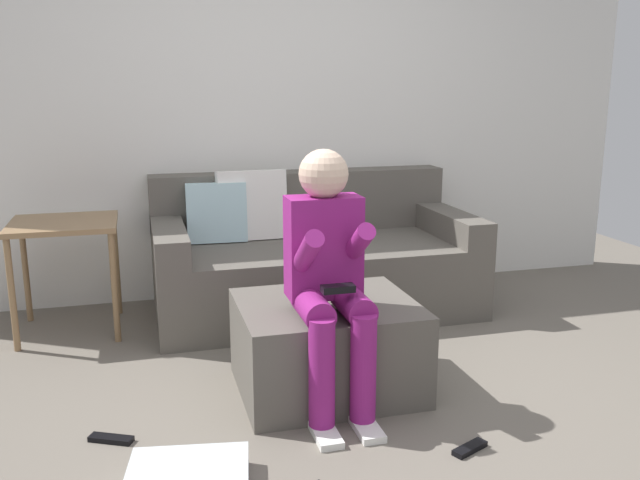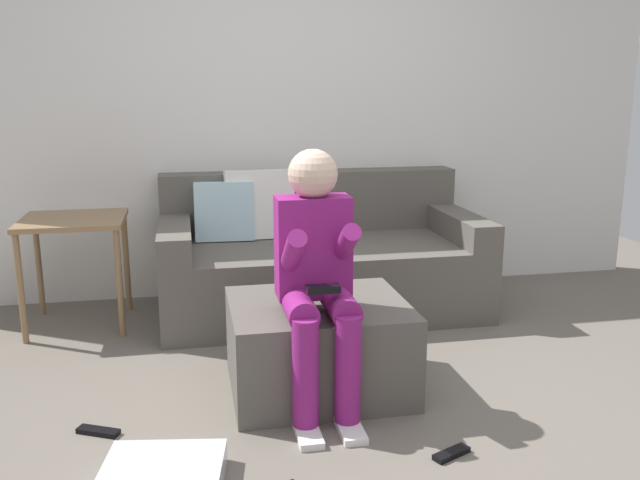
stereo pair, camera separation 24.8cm
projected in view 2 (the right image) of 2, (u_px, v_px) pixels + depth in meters
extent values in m
plane|color=#6B6359|center=(357.00, 424.00, 2.91)|extent=(6.82, 6.82, 0.00)
cube|color=silver|center=(284.00, 113.00, 4.60)|extent=(5.25, 0.10, 2.47)
cube|color=#59544C|center=(321.00, 277.00, 4.33)|extent=(2.00, 1.00, 0.45)
cube|color=#59544C|center=(310.00, 201.00, 4.61)|extent=(2.00, 0.22, 0.41)
cube|color=#59544C|center=(175.00, 236.00, 4.09)|extent=(0.19, 1.00, 0.16)
cube|color=#59544C|center=(456.00, 224.00, 4.44)|extent=(0.19, 1.00, 0.16)
cube|color=silver|center=(224.00, 211.00, 4.32)|extent=(0.38, 0.19, 0.38)
cube|color=white|center=(260.00, 204.00, 4.37)|extent=(0.45, 0.17, 0.45)
cube|color=#59544C|center=(318.00, 346.00, 3.21)|extent=(0.83, 0.69, 0.43)
cube|color=#8C1E72|center=(313.00, 247.00, 3.00)|extent=(0.33, 0.17, 0.45)
sphere|color=beige|center=(313.00, 174.00, 2.93)|extent=(0.22, 0.22, 0.22)
cylinder|color=#8C1E72|center=(299.00, 307.00, 2.89)|extent=(0.13, 0.30, 0.13)
cylinder|color=#8C1E72|center=(305.00, 373.00, 2.80)|extent=(0.11, 0.11, 0.47)
cube|color=white|center=(308.00, 434.00, 2.80)|extent=(0.10, 0.22, 0.03)
cylinder|color=#8C1E72|center=(292.00, 256.00, 2.85)|extent=(0.08, 0.37, 0.29)
cylinder|color=#8C1E72|center=(340.00, 305.00, 2.93)|extent=(0.13, 0.30, 0.13)
cylinder|color=#8C1E72|center=(348.00, 369.00, 2.83)|extent=(0.11, 0.11, 0.47)
cube|color=white|center=(351.00, 430.00, 2.83)|extent=(0.10, 0.22, 0.03)
cylinder|color=#8C1E72|center=(345.00, 246.00, 2.91)|extent=(0.08, 0.31, 0.25)
cube|color=black|center=(323.00, 289.00, 2.81)|extent=(0.14, 0.06, 0.03)
cube|color=silver|center=(162.00, 478.00, 2.44)|extent=(0.49, 0.45, 0.09)
cube|color=olive|center=(73.00, 220.00, 3.97)|extent=(0.59, 0.56, 0.03)
cylinder|color=olive|center=(21.00, 289.00, 3.76)|extent=(0.04, 0.04, 0.63)
cylinder|color=olive|center=(120.00, 284.00, 3.86)|extent=(0.04, 0.04, 0.63)
cylinder|color=olive|center=(39.00, 266.00, 4.24)|extent=(0.04, 0.04, 0.63)
cylinder|color=olive|center=(126.00, 262.00, 4.34)|extent=(0.04, 0.04, 0.63)
cube|color=black|center=(451.00, 453.00, 2.66)|extent=(0.17, 0.11, 0.02)
cube|color=black|center=(98.00, 431.00, 2.83)|extent=(0.19, 0.13, 0.02)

